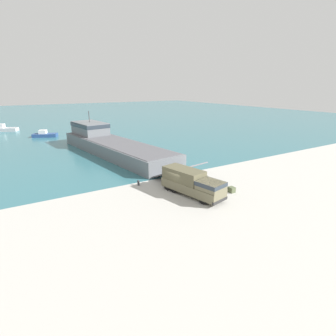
% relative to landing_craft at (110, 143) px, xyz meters
% --- Properties ---
extents(ground_plane, '(240.00, 240.00, 0.00)m').
position_rel_landing_craft_xyz_m(ground_plane, '(0.55, -23.79, -1.78)').
color(ground_plane, '#B7B5AD').
extents(water_surface, '(240.00, 180.00, 0.01)m').
position_rel_landing_craft_xyz_m(water_surface, '(0.55, 71.45, -1.77)').
color(water_surface, '#336B75').
rests_on(water_surface, ground_plane).
extents(landing_craft, '(12.09, 36.91, 7.35)m').
position_rel_landing_craft_xyz_m(landing_craft, '(0.00, 0.00, 0.00)').
color(landing_craft, slate).
rests_on(landing_craft, ground_plane).
extents(military_truck, '(4.21, 8.52, 2.93)m').
position_rel_landing_craft_xyz_m(military_truck, '(1.20, -25.62, -0.24)').
color(military_truck, '#6B664C').
rests_on(military_truck, ground_plane).
extents(soldier_on_ramp, '(0.50, 0.43, 1.73)m').
position_rel_landing_craft_xyz_m(soldier_on_ramp, '(4.18, -24.59, -0.78)').
color(soldier_on_ramp, '#475638').
rests_on(soldier_on_ramp, ground_plane).
extents(moored_boat_a, '(6.31, 4.55, 1.78)m').
position_rel_landing_craft_xyz_m(moored_boat_a, '(-8.94, 24.20, -1.19)').
color(moored_boat_a, navy).
rests_on(moored_boat_a, ground_plane).
extents(moored_boat_b, '(8.44, 5.66, 2.14)m').
position_rel_landing_craft_xyz_m(moored_boat_b, '(-18.36, 39.76, -1.06)').
color(moored_boat_b, '#B7BABF').
rests_on(moored_boat_b, ground_plane).
extents(mooring_bollard, '(0.32, 0.32, 0.72)m').
position_rel_landing_craft_xyz_m(mooring_bollard, '(-2.93, -19.53, -1.38)').
color(mooring_bollard, '#333338').
rests_on(mooring_bollard, ground_plane).
extents(cargo_crate, '(0.66, 0.79, 0.65)m').
position_rel_landing_craft_xyz_m(cargo_crate, '(5.84, -27.48, -1.45)').
color(cargo_crate, '#566042').
rests_on(cargo_crate, ground_plane).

